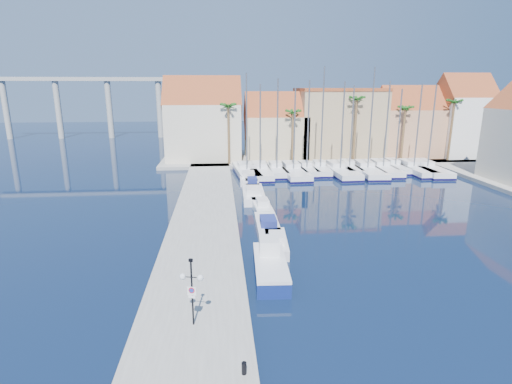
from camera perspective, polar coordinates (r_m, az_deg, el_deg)
The scene contains 37 objects.
ground at distance 24.43m, azimuth 13.67°, elevation -15.54°, with size 260.00×260.00×0.00m, color black.
quay_west at distance 35.46m, azimuth -7.52°, elevation -4.99°, with size 6.00×77.00×0.50m, color gray.
shore_north at distance 71.06m, azimuth 9.08°, elevation 4.93°, with size 54.00×16.00×0.50m, color gray.
lamp_post at distance 20.37m, azimuth -9.18°, elevation -12.56°, with size 1.20×0.54×3.61m.
bollard at distance 18.24m, azimuth -1.72°, elevation -23.86°, with size 0.22×0.22×0.54m, color black.
fishing_boat at distance 26.99m, azimuth 2.05°, elevation -10.32°, with size 2.36×6.28×2.17m.
motorboat_west_0 at distance 31.14m, azimuth 2.90°, elevation -7.22°, with size 2.03×5.22×1.40m.
motorboat_west_1 at distance 34.78m, azimuth 1.66°, elevation -4.81°, with size 2.06×6.02×1.40m.
motorboat_west_2 at distance 40.24m, azimuth 0.84°, elevation -2.07°, with size 1.82×5.16×1.40m.
motorboat_west_3 at distance 44.96m, azimuth -0.38°, elevation -0.25°, with size 2.56×7.44×1.40m.
motorboat_west_4 at distance 49.56m, azimuth -0.56°, elevation 1.17°, with size 1.83×5.17×1.40m.
motorboat_west_5 at distance 53.17m, azimuth -1.12°, elevation 2.11°, with size 2.42×6.97×1.40m.
motorboat_west_6 at distance 59.21m, azimuth -1.18°, elevation 3.41°, with size 2.01×5.45×1.40m.
sailboat_0 at distance 56.85m, azimuth -1.40°, elevation 3.02°, with size 3.79×11.12×13.99m.
sailboat_1 at distance 57.17m, azimuth 0.53°, elevation 3.07°, with size 3.10×11.34×12.57m.
sailboat_2 at distance 57.75m, azimuth 2.91°, elevation 3.22°, with size 2.61×8.84×13.31m.
sailboat_3 at distance 57.48m, azimuth 5.23°, elevation 3.06°, with size 3.52×11.89×12.12m.
sailboat_4 at distance 58.61m, azimuth 7.14°, elevation 3.31°, with size 2.65×8.26×13.12m.
sailboat_5 at distance 59.31m, azimuth 9.09°, elevation 3.40°, with size 2.84×8.60×14.92m.
sailboat_6 at distance 59.00m, azimuth 11.71°, elevation 3.12°, with size 3.59×11.87×12.92m.
sailboat_7 at distance 60.87m, azimuth 13.07°, elevation 3.44°, with size 2.50×8.65×12.40m.
sailboat_8 at distance 60.31m, azimuth 15.45°, elevation 3.16°, with size 3.72×11.94×14.82m.
sailboat_9 at distance 61.97m, azimuth 17.50°, elevation 3.31°, with size 3.32×11.02×12.99m.
sailboat_10 at distance 63.63m, azimuth 19.11°, elevation 3.48°, with size 2.55×8.55×11.93m.
sailboat_11 at distance 63.32m, azimuth 21.34°, elevation 3.20°, with size 3.19×10.96×12.60m.
sailboat_12 at distance 64.12m, azimuth 23.02°, elevation 3.16°, with size 3.78×12.08×12.51m.
building_0 at distance 67.15m, azimuth -7.51°, elevation 9.83°, with size 12.30×9.00×13.50m.
building_1 at distance 67.87m, azimuth 2.82°, elevation 8.94°, with size 10.30×8.00×11.00m.
building_2 at distance 71.10m, azimuth 11.66°, elevation 9.71°, with size 14.20×10.20×11.50m.
building_3 at distance 74.56m, azimuth 20.84°, elevation 8.97°, with size 10.30×8.00×12.00m.
building_4 at distance 77.96m, azimuth 27.28°, elevation 9.34°, with size 8.30×8.00×14.00m.
palm_0 at distance 61.95m, azimuth -3.99°, elevation 11.88°, with size 2.60×2.60×10.15m.
palm_1 at distance 63.03m, azimuth 5.33°, elevation 11.04°, with size 2.60×2.60×9.15m.
palm_2 at distance 65.49m, azimuth 14.21°, elevation 12.45°, with size 2.60×2.60×11.15m.
palm_3 at distance 68.58m, azimuth 20.58°, elevation 10.88°, with size 2.60×2.60×9.65m.
palm_4 at distance 72.33m, azimuth 26.48°, elevation 11.19°, with size 2.60×2.60×10.65m.
viaduct at distance 106.69m, azimuth -23.05°, elevation 12.60°, with size 48.00×2.20×14.45m.
Camera 1 is at (-7.39, -19.86, 12.16)m, focal length 28.00 mm.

